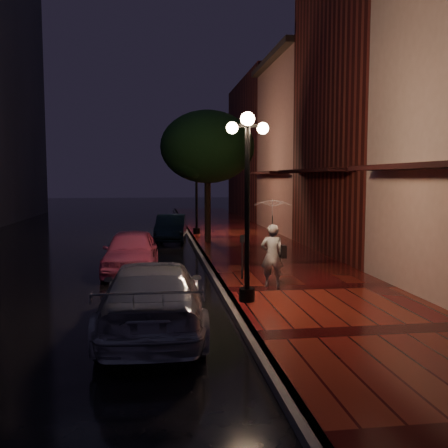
{
  "coord_description": "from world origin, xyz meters",
  "views": [
    {
      "loc": [
        -1.72,
        -16.12,
        2.99
      ],
      "look_at": [
        0.62,
        0.83,
        1.4
      ],
      "focal_mm": 40.0,
      "sensor_mm": 36.0,
      "label": 1
    }
  ],
  "objects_px": {
    "streetlamp_far": "(196,186)",
    "woman_with_umbrella": "(272,229)",
    "navy_car": "(171,228)",
    "streetlamp_near": "(247,195)",
    "silver_car": "(152,297)",
    "pink_car": "(131,251)",
    "parking_meter": "(242,252)",
    "street_tree": "(208,149)"
  },
  "relations": [
    {
      "from": "streetlamp_far",
      "to": "woman_with_umbrella",
      "type": "bearing_deg",
      "value": -85.74
    },
    {
      "from": "woman_with_umbrella",
      "to": "navy_car",
      "type": "bearing_deg",
      "value": -67.45
    },
    {
      "from": "streetlamp_near",
      "to": "silver_car",
      "type": "xyz_separation_m",
      "value": [
        -2.15,
        -1.61,
        -1.9
      ]
    },
    {
      "from": "navy_car",
      "to": "silver_car",
      "type": "xyz_separation_m",
      "value": [
        -0.8,
        -14.07,
        0.07
      ]
    },
    {
      "from": "streetlamp_near",
      "to": "woman_with_umbrella",
      "type": "distance_m",
      "value": 1.95
    },
    {
      "from": "streetlamp_far",
      "to": "pink_car",
      "type": "bearing_deg",
      "value": -106.92
    },
    {
      "from": "parking_meter",
      "to": "streetlamp_near",
      "type": "bearing_deg",
      "value": -82.0
    },
    {
      "from": "streetlamp_far",
      "to": "silver_car",
      "type": "height_order",
      "value": "streetlamp_far"
    },
    {
      "from": "woman_with_umbrella",
      "to": "parking_meter",
      "type": "xyz_separation_m",
      "value": [
        -0.6,
        1.11,
        -0.77
      ]
    },
    {
      "from": "pink_car",
      "to": "silver_car",
      "type": "height_order",
      "value": "silver_car"
    },
    {
      "from": "streetlamp_near",
      "to": "parking_meter",
      "type": "relative_size",
      "value": 3.48
    },
    {
      "from": "streetlamp_near",
      "to": "navy_car",
      "type": "height_order",
      "value": "streetlamp_near"
    },
    {
      "from": "woman_with_umbrella",
      "to": "parking_meter",
      "type": "relative_size",
      "value": 1.86
    },
    {
      "from": "street_tree",
      "to": "silver_car",
      "type": "xyz_separation_m",
      "value": [
        -2.4,
        -12.6,
        -3.55
      ]
    },
    {
      "from": "navy_car",
      "to": "woman_with_umbrella",
      "type": "distance_m",
      "value": 11.3
    },
    {
      "from": "silver_car",
      "to": "navy_car",
      "type": "bearing_deg",
      "value": -92.07
    },
    {
      "from": "navy_car",
      "to": "parking_meter",
      "type": "relative_size",
      "value": 3.07
    },
    {
      "from": "streetlamp_near",
      "to": "streetlamp_far",
      "type": "distance_m",
      "value": 14.0
    },
    {
      "from": "woman_with_umbrella",
      "to": "streetlamp_far",
      "type": "bearing_deg",
      "value": -74.86
    },
    {
      "from": "pink_car",
      "to": "silver_car",
      "type": "bearing_deg",
      "value": -81.58
    },
    {
      "from": "pink_car",
      "to": "parking_meter",
      "type": "height_order",
      "value": "parking_meter"
    },
    {
      "from": "navy_car",
      "to": "woman_with_umbrella",
      "type": "relative_size",
      "value": 1.65
    },
    {
      "from": "parking_meter",
      "to": "street_tree",
      "type": "bearing_deg",
      "value": 106.07
    },
    {
      "from": "navy_car",
      "to": "woman_with_umbrella",
      "type": "height_order",
      "value": "woman_with_umbrella"
    },
    {
      "from": "streetlamp_far",
      "to": "parking_meter",
      "type": "distance_m",
      "value": 11.58
    },
    {
      "from": "streetlamp_far",
      "to": "woman_with_umbrella",
      "type": "height_order",
      "value": "streetlamp_far"
    },
    {
      "from": "streetlamp_near",
      "to": "pink_car",
      "type": "bearing_deg",
      "value": 121.28
    },
    {
      "from": "streetlamp_near",
      "to": "streetlamp_far",
      "type": "bearing_deg",
      "value": 90.0
    },
    {
      "from": "streetlamp_far",
      "to": "woman_with_umbrella",
      "type": "xyz_separation_m",
      "value": [
        0.94,
        -12.56,
        -0.93
      ]
    },
    {
      "from": "streetlamp_near",
      "to": "navy_car",
      "type": "xyz_separation_m",
      "value": [
        -1.34,
        12.46,
        -1.97
      ]
    },
    {
      "from": "woman_with_umbrella",
      "to": "parking_meter",
      "type": "height_order",
      "value": "woman_with_umbrella"
    },
    {
      "from": "streetlamp_far",
      "to": "pink_car",
      "type": "distance_m",
      "value": 9.94
    },
    {
      "from": "streetlamp_far",
      "to": "street_tree",
      "type": "relative_size",
      "value": 0.74
    },
    {
      "from": "streetlamp_far",
      "to": "silver_car",
      "type": "relative_size",
      "value": 0.9
    },
    {
      "from": "parking_meter",
      "to": "silver_car",
      "type": "bearing_deg",
      "value": -105.29
    },
    {
      "from": "streetlamp_near",
      "to": "street_tree",
      "type": "height_order",
      "value": "street_tree"
    },
    {
      "from": "woman_with_umbrella",
      "to": "parking_meter",
      "type": "bearing_deg",
      "value": -50.89
    },
    {
      "from": "street_tree",
      "to": "woman_with_umbrella",
      "type": "distance_m",
      "value": 9.92
    },
    {
      "from": "streetlamp_near",
      "to": "pink_car",
      "type": "xyz_separation_m",
      "value": [
        -2.84,
        4.67,
        -1.92
      ]
    },
    {
      "from": "street_tree",
      "to": "pink_car",
      "type": "xyz_separation_m",
      "value": [
        -3.1,
        -6.32,
        -3.56
      ]
    },
    {
      "from": "street_tree",
      "to": "silver_car",
      "type": "distance_m",
      "value": 13.31
    },
    {
      "from": "silver_car",
      "to": "parking_meter",
      "type": "height_order",
      "value": "silver_car"
    }
  ]
}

